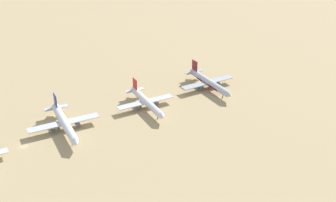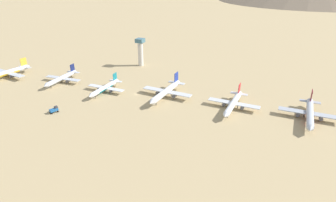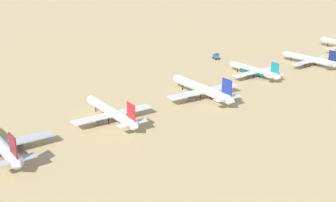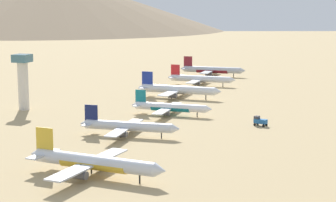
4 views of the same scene
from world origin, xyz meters
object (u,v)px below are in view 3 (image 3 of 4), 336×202
(parked_jet_4, at_px, (112,112))
(service_truck, at_px, (216,56))
(parked_jet_3, at_px, (202,89))
(parked_jet_1, at_px, (310,59))
(parked_jet_2, at_px, (254,71))

(parked_jet_4, distance_m, service_truck, 115.64)
(parked_jet_3, bearing_deg, parked_jet_4, 90.42)
(parked_jet_1, relative_size, service_truck, 6.87)
(parked_jet_1, bearing_deg, parked_jet_4, 93.18)
(parked_jet_1, distance_m, parked_jet_4, 136.89)
(service_truck, bearing_deg, parked_jet_3, 132.62)
(parked_jet_1, height_order, parked_jet_3, parked_jet_3)
(parked_jet_4, height_order, service_truck, parked_jet_4)
(service_truck, bearing_deg, parked_jet_2, 165.82)
(parked_jet_3, distance_m, service_truck, 75.64)
(parked_jet_4, bearing_deg, parked_jet_2, -83.59)
(parked_jet_1, bearing_deg, parked_jet_2, 86.22)
(parked_jet_3, height_order, parked_jet_4, parked_jet_3)
(parked_jet_1, xyz_separation_m, service_truck, (43.96, 33.19, -1.71))
(parked_jet_3, xyz_separation_m, service_truck, (51.19, -55.63, -2.37))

